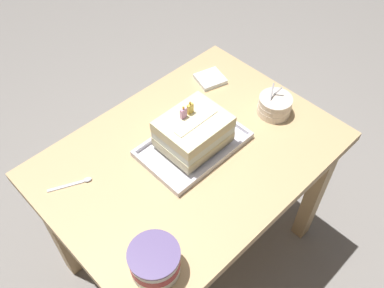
{
  "coord_description": "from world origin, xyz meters",
  "views": [
    {
      "loc": [
        -0.63,
        -0.66,
        1.83
      ],
      "look_at": [
        0.01,
        0.01,
        0.74
      ],
      "focal_mm": 39.05,
      "sensor_mm": 36.0,
      "label": 1
    }
  ],
  "objects_px": {
    "ice_cream_tub": "(155,261)",
    "birthday_cake": "(193,131)",
    "foil_tray": "(193,145)",
    "serving_spoon_near_tray": "(78,182)",
    "napkin_pile": "(210,79)",
    "bowl_stack": "(275,105)"
  },
  "relations": [
    {
      "from": "ice_cream_tub",
      "to": "birthday_cake",
      "type": "bearing_deg",
      "value": 32.51
    },
    {
      "from": "foil_tray",
      "to": "ice_cream_tub",
      "type": "distance_m",
      "value": 0.46
    },
    {
      "from": "serving_spoon_near_tray",
      "to": "napkin_pile",
      "type": "relative_size",
      "value": 1.07
    },
    {
      "from": "birthday_cake",
      "to": "bowl_stack",
      "type": "height_order",
      "value": "birthday_cake"
    },
    {
      "from": "foil_tray",
      "to": "serving_spoon_near_tray",
      "type": "bearing_deg",
      "value": 158.28
    },
    {
      "from": "serving_spoon_near_tray",
      "to": "birthday_cake",
      "type": "bearing_deg",
      "value": -21.71
    },
    {
      "from": "bowl_stack",
      "to": "serving_spoon_near_tray",
      "type": "xyz_separation_m",
      "value": [
        -0.71,
        0.24,
        -0.03
      ]
    },
    {
      "from": "serving_spoon_near_tray",
      "to": "ice_cream_tub",
      "type": "bearing_deg",
      "value": -91.73
    },
    {
      "from": "foil_tray",
      "to": "serving_spoon_near_tray",
      "type": "xyz_separation_m",
      "value": [
        -0.38,
        0.15,
        -0.0
      ]
    },
    {
      "from": "birthday_cake",
      "to": "serving_spoon_near_tray",
      "type": "relative_size",
      "value": 1.62
    },
    {
      "from": "birthday_cake",
      "to": "foil_tray",
      "type": "bearing_deg",
      "value": -90.0
    },
    {
      "from": "birthday_cake",
      "to": "serving_spoon_near_tray",
      "type": "xyz_separation_m",
      "value": [
        -0.38,
        0.15,
        -0.08
      ]
    },
    {
      "from": "bowl_stack",
      "to": "ice_cream_tub",
      "type": "distance_m",
      "value": 0.74
    },
    {
      "from": "bowl_stack",
      "to": "napkin_pile",
      "type": "bearing_deg",
      "value": 98.1
    },
    {
      "from": "foil_tray",
      "to": "birthday_cake",
      "type": "distance_m",
      "value": 0.07
    },
    {
      "from": "bowl_stack",
      "to": "ice_cream_tub",
      "type": "xyz_separation_m",
      "value": [
        -0.72,
        -0.16,
        0.01
      ]
    },
    {
      "from": "foil_tray",
      "to": "bowl_stack",
      "type": "height_order",
      "value": "bowl_stack"
    },
    {
      "from": "bowl_stack",
      "to": "serving_spoon_near_tray",
      "type": "bearing_deg",
      "value": 161.48
    },
    {
      "from": "birthday_cake",
      "to": "ice_cream_tub",
      "type": "distance_m",
      "value": 0.46
    },
    {
      "from": "bowl_stack",
      "to": "foil_tray",
      "type": "bearing_deg",
      "value": 165.22
    },
    {
      "from": "ice_cream_tub",
      "to": "napkin_pile",
      "type": "height_order",
      "value": "ice_cream_tub"
    },
    {
      "from": "birthday_cake",
      "to": "ice_cream_tub",
      "type": "xyz_separation_m",
      "value": [
        -0.39,
        -0.25,
        -0.03
      ]
    }
  ]
}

